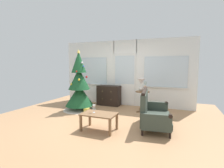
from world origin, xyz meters
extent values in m
plane|color=#AD7F56|center=(0.00, 0.00, 0.00)|extent=(6.76, 6.76, 0.00)
cube|color=white|center=(-1.52, 2.09, 1.27)|extent=(2.15, 0.08, 2.55)
cube|color=white|center=(1.52, 2.09, 1.27)|extent=(2.15, 0.08, 2.55)
cube|color=white|center=(0.00, 2.09, 2.30)|extent=(0.94, 0.08, 0.50)
cube|color=silver|center=(0.00, 2.05, 1.02)|extent=(0.90, 0.05, 2.05)
cube|color=white|center=(0.00, 2.03, 0.45)|extent=(0.78, 0.02, 0.80)
cube|color=silver|center=(0.00, 2.03, 1.40)|extent=(0.78, 0.01, 1.10)
cube|color=silver|center=(-1.52, 2.03, 1.35)|extent=(1.50, 0.01, 1.10)
cube|color=silver|center=(1.52, 2.03, 1.35)|extent=(1.50, 0.01, 1.10)
cube|color=silver|center=(-1.52, 2.02, 0.78)|extent=(1.59, 0.06, 0.03)
cube|color=silver|center=(1.52, 2.02, 0.78)|extent=(1.59, 0.06, 0.03)
cylinder|color=#4C331E|center=(-1.26, 0.74, 0.12)|extent=(0.10, 0.10, 0.25)
cone|color=beige|center=(-1.26, 0.74, 0.05)|extent=(1.16, 1.16, 0.10)
cone|color=#194C28|center=(-1.26, 0.74, 0.53)|extent=(0.98, 0.98, 0.73)
cone|color=#194C28|center=(-1.26, 0.74, 1.11)|extent=(0.75, 0.75, 0.73)
cone|color=#194C28|center=(-1.26, 0.74, 1.69)|extent=(0.51, 0.51, 0.73)
cone|color=#E0BC4C|center=(-1.26, 0.74, 2.06)|extent=(0.12, 0.12, 0.12)
sphere|color=red|center=(-1.06, 0.91, 1.17)|extent=(0.08, 0.08, 0.08)
sphere|color=gold|center=(-1.43, 0.50, 0.94)|extent=(0.07, 0.07, 0.07)
sphere|color=silver|center=(-1.22, 0.97, 1.43)|extent=(0.06, 0.06, 0.06)
sphere|color=#264CB2|center=(-1.05, 0.70, 1.55)|extent=(0.06, 0.06, 0.06)
sphere|color=red|center=(-1.21, 0.51, 1.38)|extent=(0.05, 0.05, 0.05)
sphere|color=gold|center=(-1.10, 0.48, 1.10)|extent=(0.08, 0.08, 0.08)
sphere|color=silver|center=(-1.10, 0.69, 1.67)|extent=(0.07, 0.07, 0.07)
cube|color=black|center=(-0.57, 1.79, 0.39)|extent=(0.91, 0.45, 0.78)
sphere|color=tan|center=(-0.75, 1.57, 0.58)|extent=(0.03, 0.03, 0.03)
sphere|color=tan|center=(-0.39, 1.56, 0.58)|extent=(0.03, 0.03, 0.03)
sphere|color=tan|center=(-0.75, 1.57, 0.28)|extent=(0.03, 0.03, 0.03)
sphere|color=tan|center=(-0.39, 1.56, 0.28)|extent=(0.03, 0.03, 0.03)
cylinder|color=black|center=(1.86, -0.59, 0.07)|extent=(0.05, 0.05, 0.14)
cylinder|color=black|center=(1.70, 0.67, 0.07)|extent=(0.05, 0.05, 0.14)
cylinder|color=black|center=(1.26, -0.67, 0.07)|extent=(0.05, 0.05, 0.14)
cylinder|color=black|center=(1.10, 0.59, 0.07)|extent=(0.05, 0.05, 0.14)
cube|color=#384238|center=(1.48, 0.00, 0.21)|extent=(0.87, 1.29, 0.14)
cube|color=#384238|center=(1.18, -0.04, 0.59)|extent=(0.27, 1.21, 0.62)
cube|color=black|center=(1.18, -0.04, 0.93)|extent=(0.23, 1.18, 0.06)
cube|color=#384238|center=(1.56, -0.64, 0.33)|extent=(0.67, 0.17, 0.38)
cylinder|color=black|center=(1.85, -0.61, 0.50)|extent=(0.10, 0.10, 0.09)
cube|color=#384238|center=(1.40, 0.64, 0.33)|extent=(0.67, 0.17, 0.38)
cylinder|color=black|center=(1.69, 0.68, 0.50)|extent=(0.10, 0.10, 0.09)
cylinder|color=brown|center=(0.85, 1.36, 0.69)|extent=(0.48, 0.48, 0.02)
cylinder|color=brown|center=(0.85, 1.36, 0.34)|extent=(0.07, 0.07, 0.67)
cube|color=brown|center=(1.01, 1.36, 0.02)|extent=(0.20, 0.05, 0.04)
cube|color=brown|center=(0.77, 1.50, 0.02)|extent=(0.14, 0.20, 0.04)
cube|color=brown|center=(0.77, 1.22, 0.02)|extent=(0.14, 0.20, 0.04)
sphere|color=silver|center=(0.79, 1.40, 0.78)|extent=(0.16, 0.16, 0.16)
cylinder|color=silver|center=(0.79, 1.40, 0.91)|extent=(0.02, 0.02, 0.06)
cone|color=silver|center=(0.79, 1.40, 1.04)|extent=(0.28, 0.28, 0.20)
cylinder|color=tan|center=(0.95, 1.30, 0.78)|extent=(0.09, 0.09, 0.16)
sphere|color=tan|center=(0.95, 1.30, 0.86)|extent=(0.10, 0.10, 0.10)
cylinder|color=#4C7042|center=(0.93, 1.30, 0.96)|extent=(0.07, 0.01, 0.17)
cylinder|color=#4C7042|center=(0.95, 1.30, 0.96)|extent=(0.01, 0.01, 0.18)
cylinder|color=#4C7042|center=(0.97, 1.30, 0.96)|extent=(0.07, 0.01, 0.17)
cube|color=brown|center=(0.22, -0.74, 0.41)|extent=(0.85, 0.53, 0.03)
cube|color=brown|center=(-0.17, -0.95, 0.20)|extent=(0.05, 0.05, 0.39)
cube|color=brown|center=(0.59, -0.96, 0.20)|extent=(0.05, 0.05, 0.39)
cube|color=brown|center=(-0.16, -0.51, 0.20)|extent=(0.05, 0.05, 0.39)
cube|color=brown|center=(0.60, -0.52, 0.20)|extent=(0.05, 0.05, 0.39)
cylinder|color=silver|center=(0.07, -0.72, 0.42)|extent=(0.06, 0.06, 0.01)
cylinder|color=silver|center=(0.07, -0.72, 0.48)|extent=(0.01, 0.01, 0.10)
cone|color=silver|center=(0.07, -0.72, 0.57)|extent=(0.08, 0.08, 0.09)
cube|color=#D8C64C|center=(-0.85, 0.52, 0.08)|extent=(0.16, 0.14, 0.16)
camera|label=1|loc=(1.97, -4.36, 1.59)|focal=27.28mm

